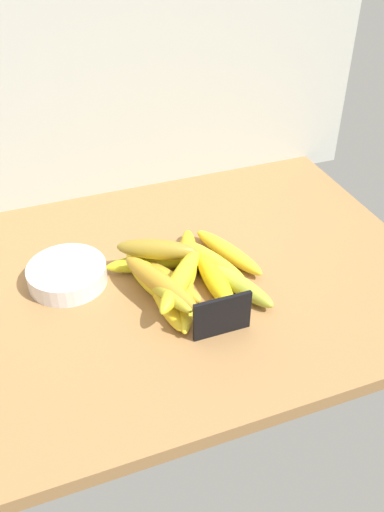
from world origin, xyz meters
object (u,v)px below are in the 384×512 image
Objects in this scene: banana_5 at (164,300)px; banana_10 at (181,280)px; banana_11 at (160,283)px; banana_12 at (160,284)px; banana_8 at (188,257)px; banana_2 at (154,262)px; banana_0 at (186,298)px; banana_6 at (215,281)px; fruit_bowl at (67,274)px; banana_7 at (147,276)px; banana_9 at (240,285)px; banana_4 at (171,280)px; chalkboard_sign at (222,317)px; banana_3 at (212,262)px; banana_13 at (157,249)px; banana_1 at (228,252)px.

banana_5 is 5.07cm from banana_10.
banana_12 is at bearing -175.05° from banana_11.
banana_8 is 14.24cm from banana_11.
banana_12 is at bearing -101.58° from banana_2.
banana_2 is at bearing 100.50° from banana_0.
fruit_bowl is at bearing 155.39° from banana_6.
banana_7 is 18.70cm from banana_9.
banana_4 reaches higher than banana_5.
chalkboard_sign is 18.96cm from banana_3.
banana_11 is at bearing -153.06° from banana_3.
banana_2 is at bearing 160.75° from banana_3.
banana_7 is 0.88× the size of banana_8.
banana_4 is at bearing 97.18° from banana_10.
banana_9 is at bearing -34.03° from banana_6.
banana_11 is at bearing 175.72° from banana_10.
banana_0 is at bearing -12.03° from banana_5.
banana_13 is at bearing 75.16° from banana_12.
fruit_bowl is 0.77× the size of banana_11.
banana_1 is 8.70cm from banana_8.
banana_5 is 1.05× the size of banana_9.
banana_9 is (31.34, -15.25, -0.10)cm from fruit_bowl.
banana_2 is 11.84cm from banana_5.
banana_2 is (17.77, -2.24, -0.02)cm from fruit_bowl.
banana_5 is 0.90× the size of banana_10.
banana_8 is at bearing 47.03° from banana_11.
banana_10 reaches higher than banana_3.
banana_3 is 1.01× the size of banana_8.
banana_5 is at bearing 167.97° from banana_0.
chalkboard_sign reaches higher than banana_5.
banana_10 is (0.57, -4.48, 3.37)cm from banana_4.
banana_12 reaches higher than banana_4.
banana_13 is at bearing 100.22° from banana_4.
fruit_bowl is at bearing 172.81° from banana_2.
banana_13 is (-6.95, -0.49, 4.14)cm from banana_8.
banana_4 is 4.91cm from banana_7.
banana_2 is 1.19× the size of banana_7.
banana_2 is at bearing 104.94° from chalkboard_sign.
banana_8 is (8.95, 10.92, 0.18)cm from banana_5.
banana_2 is at bearing 172.69° from banana_1.
banana_7 is at bearing 96.16° from banana_11.
banana_9 is 0.83× the size of banana_11.
banana_5 is at bearing -98.19° from banana_2.
banana_7 reaches higher than banana_1.
banana_10 is (1.86, -11.18, 3.32)cm from banana_2.
banana_6 is at bearing 7.52° from banana_5.
banana_5 is at bearing -120.68° from banana_4.
banana_11 is (-3.42, -4.18, 3.51)cm from banana_4.
fruit_bowl is at bearing 140.00° from banana_11.
banana_5 is 0.87× the size of banana_11.
banana_5 is 0.93× the size of banana_8.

